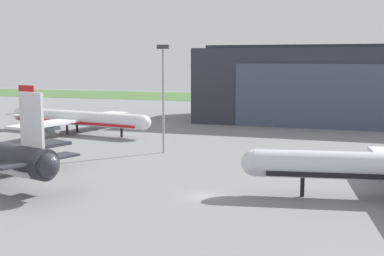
{
  "coord_description": "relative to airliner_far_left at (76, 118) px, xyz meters",
  "views": [
    {
      "loc": [
        19.63,
        -64.28,
        18.24
      ],
      "look_at": [
        -9.31,
        23.83,
        5.89
      ],
      "focal_mm": 47.98,
      "sensor_mm": 36.0,
      "label": 1
    }
  ],
  "objects": [
    {
      "name": "ground_plane",
      "position": [
        47.33,
        -47.13,
        -3.77
      ],
      "size": [
        440.0,
        440.0,
        0.0
      ],
      "primitive_type": "plane",
      "color": "slate"
    },
    {
      "name": "grass_field_strip",
      "position": [
        47.33,
        132.39,
        -3.73
      ],
      "size": [
        440.0,
        56.0,
        0.08
      ],
      "primitive_type": "cube",
      "color": "#476B38",
      "rests_on": "ground_plane"
    },
    {
      "name": "airliner_far_left",
      "position": [
        0.0,
        0.0,
        0.0
      ],
      "size": [
        42.44,
        38.97,
        11.63
      ],
      "color": "silver",
      "rests_on": "ground_plane"
    },
    {
      "name": "apron_light_mast",
      "position": [
        30.39,
        -18.09,
        8.48
      ],
      "size": [
        2.4,
        0.5,
        21.15
      ],
      "color": "#99999E",
      "rests_on": "ground_plane"
    }
  ]
}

